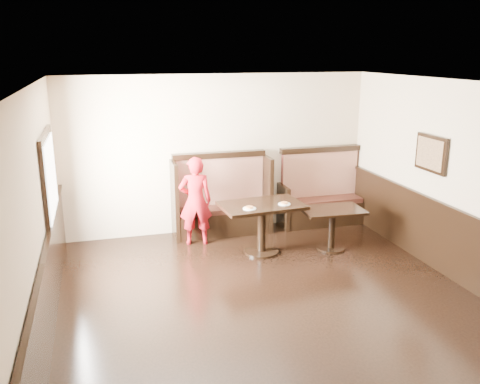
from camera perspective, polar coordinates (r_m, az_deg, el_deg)
name	(u,v)px	position (r m, az deg, el deg)	size (l,w,h in m)	color
ground	(287,321)	(6.39, 5.26, -14.27)	(7.00, 7.00, 0.00)	black
room_shell	(257,264)	(6.24, 1.89, -8.11)	(7.00, 7.00, 7.00)	#BEAF8A
booth_main	(221,204)	(9.09, -2.12, -1.37)	(1.75, 0.72, 1.45)	black
booth_neighbor	(321,198)	(9.73, 9.11, -0.70)	(1.65, 0.72, 1.45)	black
table_main	(262,215)	(8.13, 2.46, -2.65)	(1.36, 0.91, 0.83)	black
table_neighbor	(332,219)	(8.45, 10.31, -3.02)	(1.02, 0.70, 0.69)	black
child	(195,201)	(8.50, -5.03, -1.02)	(0.55, 0.36, 1.51)	#A7111B
pizza_plate_left	(249,208)	(7.81, 1.07, -1.80)	(0.21, 0.21, 0.04)	white
pizza_plate_right	(284,203)	(8.07, 5.00, -1.29)	(0.20, 0.20, 0.04)	white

